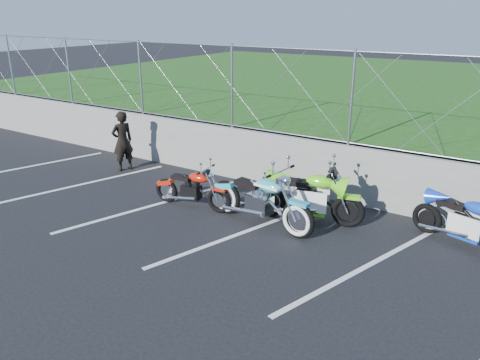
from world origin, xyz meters
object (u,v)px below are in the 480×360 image
Objects in this scene: cruiser_turquoise at (261,202)px; sportbike_blue at (466,224)px; person_standing at (122,141)px; naked_orange at (193,190)px; sportbike_green at (310,199)px.

cruiser_turquoise is 1.29× the size of sportbike_blue.
person_standing is at bearing -161.64° from sportbike_blue.
sportbike_green is at bearing 9.68° from naked_orange.
sportbike_green is 1.39× the size of person_standing.
person_standing is (-8.34, -0.19, 0.35)m from sportbike_blue.
naked_orange is at bearing 89.91° from person_standing.
sportbike_blue is at bearing 109.42° from person_standing.
sportbike_blue is (3.52, 1.20, -0.05)m from cruiser_turquoise.
person_standing reaches higher than naked_orange.
person_standing reaches higher than cruiser_turquoise.
sportbike_blue is at bearing 7.12° from naked_orange.
sportbike_blue is 1.22× the size of person_standing.
person_standing is (-5.56, 0.35, 0.30)m from sportbike_green.
cruiser_turquoise is 1.33× the size of naked_orange.
sportbike_green reaches higher than naked_orange.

